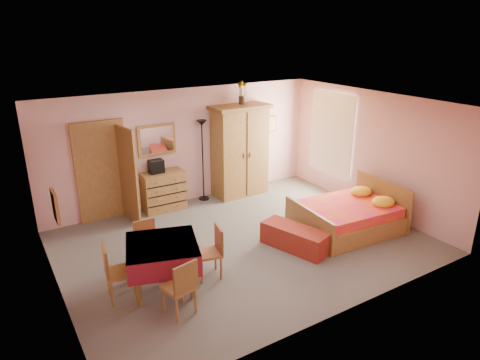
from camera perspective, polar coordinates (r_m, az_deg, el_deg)
floor at (r=8.17m, az=0.51°, el=-8.35°), size 6.50×6.50×0.00m
ceiling at (r=7.31m, az=0.58°, el=9.92°), size 6.50×6.50×0.00m
wall_back at (r=9.75m, az=-7.33°, el=4.47°), size 6.50×0.10×2.60m
wall_front at (r=5.85m, az=13.79°, el=-6.75°), size 6.50×0.10×2.60m
wall_left at (r=6.63m, az=-24.05°, el=-4.70°), size 0.10×5.00×2.60m
wall_right at (r=9.69m, az=17.07°, el=3.65°), size 0.10×5.00×2.60m
doorway at (r=9.22m, az=-17.94°, el=0.95°), size 1.06×0.12×2.15m
window at (r=10.42m, az=12.11°, el=6.04°), size 0.08×1.40×1.95m
picture_left at (r=5.93m, az=-23.42°, el=-3.24°), size 0.04×0.32×0.42m
picture_back at (r=10.81m, az=4.16°, el=7.47°), size 0.30×0.04×0.40m
chest_of_drawers at (r=9.57m, az=-10.15°, el=-1.45°), size 0.93×0.48×0.87m
wall_mirror at (r=9.42m, az=-11.04°, el=5.28°), size 0.86×0.06×0.68m
stereo at (r=9.36m, az=-11.12°, el=1.78°), size 0.31×0.23×0.29m
floor_lamp at (r=9.85m, az=-4.99°, el=2.56°), size 0.31×0.31×1.89m
wardrobe at (r=10.11m, az=-0.02°, el=3.91°), size 1.40×0.75×2.17m
sunflower_vase at (r=9.93m, az=0.26°, el=11.56°), size 0.23×0.23×0.52m
bed at (r=8.73m, az=14.07°, el=-3.78°), size 2.06×1.68×0.90m
bench at (r=7.95m, az=7.31°, el=-7.68°), size 0.83×1.34×0.42m
dining_table at (r=6.81m, az=-10.20°, el=-11.18°), size 1.32×1.32×0.77m
chair_south at (r=6.21m, az=-8.17°, el=-13.86°), size 0.47×0.47×0.87m
chair_north at (r=7.36m, az=-12.06°, el=-8.57°), size 0.37×0.37×0.82m
chair_west at (r=6.68m, az=-15.70°, el=-11.67°), size 0.47×0.47×0.91m
chair_east at (r=6.99m, az=-4.21°, el=-9.63°), size 0.46×0.46×0.86m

